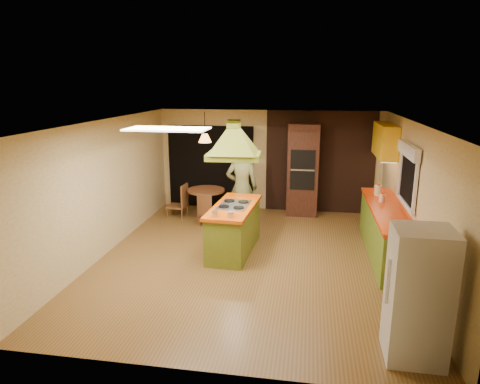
% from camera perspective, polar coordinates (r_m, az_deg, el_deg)
% --- Properties ---
extents(ground, '(6.50, 6.50, 0.00)m').
position_cam_1_polar(ground, '(7.99, 1.49, -8.83)').
color(ground, brown).
rests_on(ground, ground).
extents(room_walls, '(5.50, 6.50, 6.50)m').
position_cam_1_polar(room_walls, '(7.59, 1.55, -0.12)').
color(room_walls, beige).
rests_on(room_walls, ground).
extents(ceiling_plane, '(6.50, 6.50, 0.00)m').
position_cam_1_polar(ceiling_plane, '(7.37, 1.62, 9.33)').
color(ceiling_plane, silver).
rests_on(ceiling_plane, room_walls).
extents(brick_panel, '(2.64, 0.03, 2.50)m').
position_cam_1_polar(brick_panel, '(10.68, 10.61, 3.91)').
color(brick_panel, '#381E14').
rests_on(brick_panel, ground).
extents(nook_opening, '(2.20, 0.03, 2.10)m').
position_cam_1_polar(nook_opening, '(11.00, -3.93, 3.36)').
color(nook_opening, black).
rests_on(nook_opening, ground).
extents(right_counter, '(0.62, 3.05, 0.92)m').
position_cam_1_polar(right_counter, '(8.45, 18.85, -4.95)').
color(right_counter, olive).
rests_on(right_counter, ground).
extents(upper_cabinets, '(0.34, 1.40, 0.70)m').
position_cam_1_polar(upper_cabinets, '(9.68, 18.78, 6.52)').
color(upper_cabinets, yellow).
rests_on(upper_cabinets, room_walls).
extents(window_right, '(0.12, 1.35, 1.06)m').
position_cam_1_polar(window_right, '(7.99, 21.58, 3.44)').
color(window_right, black).
rests_on(window_right, room_walls).
extents(fluor_panel, '(1.20, 0.60, 0.03)m').
position_cam_1_polar(fluor_panel, '(6.46, -9.67, 8.28)').
color(fluor_panel, white).
rests_on(fluor_panel, ceiling_plane).
extents(kitchen_island, '(0.85, 1.87, 0.93)m').
position_cam_1_polar(kitchen_island, '(8.17, -0.81, -4.82)').
color(kitchen_island, olive).
rests_on(kitchen_island, ground).
extents(range_hood, '(0.99, 0.74, 0.79)m').
position_cam_1_polar(range_hood, '(7.76, -0.86, 7.76)').
color(range_hood, olive).
rests_on(range_hood, ceiling_plane).
extents(man, '(0.72, 0.50, 1.88)m').
position_cam_1_polar(man, '(9.23, 0.25, 0.55)').
color(man, brown).
rests_on(man, ground).
extents(refrigerator, '(0.66, 0.62, 1.59)m').
position_cam_1_polar(refrigerator, '(5.41, 22.66, -12.58)').
color(refrigerator, silver).
rests_on(refrigerator, ground).
extents(wall_oven, '(0.74, 0.61, 2.22)m').
position_cam_1_polar(wall_oven, '(10.43, 8.37, 2.96)').
color(wall_oven, '#4C2518').
rests_on(wall_oven, ground).
extents(dining_table, '(0.89, 0.89, 0.67)m').
position_cam_1_polar(dining_table, '(10.29, -4.53, -0.74)').
color(dining_table, brown).
rests_on(dining_table, ground).
extents(chair_left, '(0.47, 0.47, 0.79)m').
position_cam_1_polar(chair_left, '(10.41, -8.40, -1.10)').
color(chair_left, brown).
rests_on(chair_left, ground).
extents(chair_near, '(0.57, 0.57, 0.77)m').
position_cam_1_polar(chair_near, '(9.65, -4.00, -2.28)').
color(chair_near, brown).
rests_on(chair_near, ground).
extents(pendant_lamp, '(0.33, 0.33, 0.20)m').
position_cam_1_polar(pendant_lamp, '(10.02, -4.70, 7.18)').
color(pendant_lamp, '#FF9E3F').
rests_on(pendant_lamp, ceiling_plane).
extents(canister_large, '(0.18, 0.18, 0.20)m').
position_cam_1_polar(canister_large, '(9.12, 17.97, 0.18)').
color(canister_large, beige).
rests_on(canister_large, right_counter).
extents(canister_medium, '(0.17, 0.17, 0.19)m').
position_cam_1_polar(canister_medium, '(9.22, 17.87, 0.29)').
color(canister_medium, beige).
rests_on(canister_medium, right_counter).
extents(canister_small, '(0.14, 0.14, 0.15)m').
position_cam_1_polar(canister_small, '(8.66, 18.41, -0.76)').
color(canister_small, '#FFE9CD').
rests_on(canister_small, right_counter).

